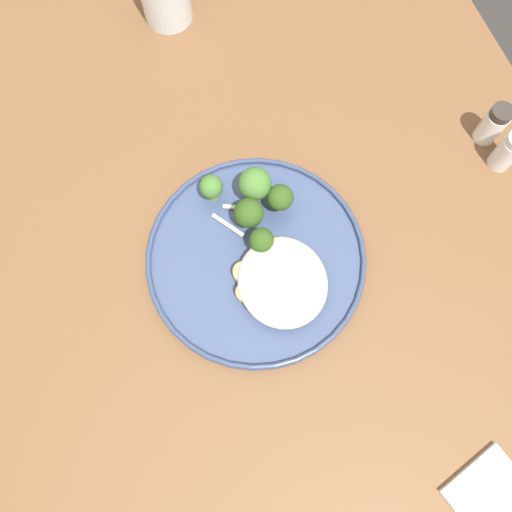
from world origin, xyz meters
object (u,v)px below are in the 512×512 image
broccoli_floret_near_rim (261,241)px  seared_scallop_on_noodles (246,292)px  broccoli_floret_center_pile (280,198)px  pepper_shaker (493,124)px  seared_scallop_front_small (244,273)px  broccoli_floret_rear_charred (249,214)px  dinner_plate (256,259)px  seared_scallop_half_hidden (285,292)px  seared_scallop_left_edge (286,270)px  salt_shaker (508,151)px  seared_scallop_large_seared (260,269)px  seared_scallop_tiny_bay (273,278)px  seared_scallop_right_edge (312,289)px  broccoli_floret_split_head (255,184)px  broccoli_floret_beside_noodles (211,188)px

broccoli_floret_near_rim → seared_scallop_on_noodles: bearing=142.3°
broccoli_floret_center_pile → broccoli_floret_near_rim: 0.06m
broccoli_floret_near_rim → pepper_shaker: (0.05, -0.36, -0.01)m
seared_scallop_front_small → broccoli_floret_center_pile: 0.11m
seared_scallop_on_noodles → broccoli_floret_rear_charred: size_ratio=0.43×
broccoli_floret_rear_charred → dinner_plate: bearing=169.7°
seared_scallop_half_hidden → seared_scallop_left_edge: 0.03m
pepper_shaker → broccoli_floret_center_pile: bearing=90.6°
seared_scallop_on_noodles → salt_shaker: (0.06, -0.40, 0.01)m
seared_scallop_large_seared → salt_shaker: size_ratio=0.53×
seared_scallop_on_noodles → broccoli_floret_near_rim: 0.07m
seared_scallop_tiny_bay → pepper_shaker: bearing=-75.4°
seared_scallop_left_edge → seared_scallop_on_noodles: (-0.01, 0.06, 0.00)m
seared_scallop_tiny_bay → seared_scallop_left_edge: bearing=-79.9°
seared_scallop_right_edge → seared_scallop_on_noodles: bearing=72.5°
seared_scallop_half_hidden → broccoli_floret_near_rim: bearing=5.3°
seared_scallop_front_small → seared_scallop_tiny_bay: bearing=-120.3°
seared_scallop_on_noodles → seared_scallop_left_edge: bearing=-80.3°
seared_scallop_left_edge → broccoli_floret_split_head: (0.11, 0.00, 0.03)m
seared_scallop_large_seared → pepper_shaker: pepper_shaker is taller
broccoli_floret_center_pile → broccoli_floret_beside_noodles: 0.09m
seared_scallop_right_edge → seared_scallop_on_noodles: (0.03, 0.08, 0.00)m
dinner_plate → broccoli_floret_near_rim: size_ratio=5.53×
seared_scallop_on_noodles → broccoli_floret_rear_charred: broccoli_floret_rear_charred is taller
seared_scallop_half_hidden → seared_scallop_left_edge: seared_scallop_half_hidden is taller
broccoli_floret_split_head → broccoli_floret_near_rim: size_ratio=1.23×
broccoli_floret_beside_noodles → broccoli_floret_split_head: bearing=-111.7°
seared_scallop_left_edge → seared_scallop_front_small: same height
broccoli_floret_rear_charred → pepper_shaker: 0.36m
seared_scallop_tiny_bay → broccoli_floret_beside_noodles: size_ratio=0.73×
broccoli_floret_center_pile → broccoli_floret_near_rim: same height
broccoli_floret_near_rim → pepper_shaker: pepper_shaker is taller
seared_scallop_half_hidden → broccoli_floret_rear_charred: bearing=4.6°
dinner_plate → seared_scallop_right_edge: bearing=-142.6°
dinner_plate → seared_scallop_on_noodles: seared_scallop_on_noodles is taller
broccoli_floret_rear_charred → salt_shaker: bearing=-95.1°
dinner_plate → broccoli_floret_rear_charred: bearing=-10.3°
seared_scallop_left_edge → seared_scallop_large_seared: seared_scallop_left_edge is taller
broccoli_floret_near_rim → dinner_plate: bearing=131.7°
seared_scallop_half_hidden → broccoli_floret_beside_noodles: 0.17m
dinner_plate → seared_scallop_tiny_bay: (-0.04, -0.01, 0.01)m
dinner_plate → seared_scallop_left_edge: (-0.03, -0.03, 0.01)m
seared_scallop_half_hidden → salt_shaker: size_ratio=0.33×
broccoli_floret_beside_noodles → salt_shaker: (-0.09, -0.40, -0.01)m
seared_scallop_left_edge → seared_scallop_front_small: bearing=73.5°
seared_scallop_half_hidden → broccoli_floret_center_pile: 0.12m
seared_scallop_front_small → seared_scallop_on_noodles: (-0.03, 0.01, 0.00)m
pepper_shaker → dinner_plate: bearing=99.0°
broccoli_floret_beside_noodles → seared_scallop_left_edge: bearing=-158.3°
broccoli_floret_center_pile → broccoli_floret_near_rim: size_ratio=1.00×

